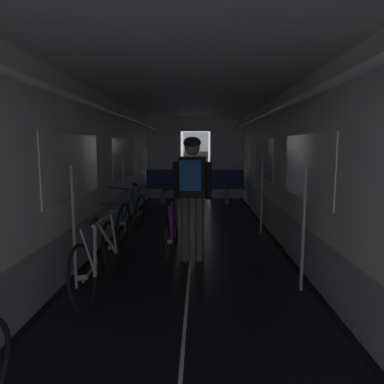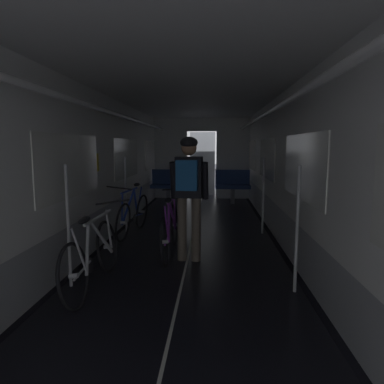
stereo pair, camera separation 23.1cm
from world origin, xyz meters
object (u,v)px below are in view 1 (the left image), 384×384
(bench_seat_far_left, at_px, (163,183))
(bench_seat_far_right, at_px, (227,183))
(person_cyclist_aisle, at_px, (192,185))
(bicycle_purple_in_aisle, at_px, (172,230))
(bicycle_silver, at_px, (99,257))
(bicycle_blue, at_px, (132,214))

(bench_seat_far_left, xyz_separation_m, bench_seat_far_right, (1.80, 0.00, 0.00))
(bench_seat_far_right, distance_m, person_cyclist_aisle, 5.09)
(person_cyclist_aisle, relative_size, bicycle_purple_in_aisle, 1.02)
(bench_seat_far_right, distance_m, bicycle_purple_in_aisle, 4.87)
(bench_seat_far_right, relative_size, bicycle_silver, 0.58)
(person_cyclist_aisle, xyz_separation_m, bicycle_purple_in_aisle, (-0.30, 0.27, -0.69))
(bicycle_blue, distance_m, bicycle_purple_in_aisle, 1.40)
(bicycle_silver, xyz_separation_m, bicycle_purple_in_aisle, (0.72, 1.28, 0.00))
(bench_seat_far_left, bearing_deg, person_cyclist_aisle, -79.48)
(bicycle_silver, distance_m, bicycle_blue, 2.41)
(bicycle_purple_in_aisle, bearing_deg, bicycle_blue, 125.70)
(bicycle_silver, height_order, bicycle_purple_in_aisle, bicycle_silver)
(bicycle_purple_in_aisle, bearing_deg, person_cyclist_aisle, -41.87)
(bench_seat_far_right, distance_m, bicycle_silver, 6.30)
(person_cyclist_aisle, bearing_deg, bicycle_purple_in_aisle, 138.13)
(bicycle_blue, relative_size, bicycle_purple_in_aisle, 1.00)
(bench_seat_far_right, distance_m, bicycle_blue, 4.11)
(bench_seat_far_right, xyz_separation_m, person_cyclist_aisle, (-0.87, -4.99, 0.50))
(bicycle_silver, height_order, bicycle_blue, bicycle_silver)
(bicycle_silver, xyz_separation_m, bicycle_blue, (-0.10, 2.41, 0.00))
(bench_seat_far_left, distance_m, bicycle_silver, 6.01)
(bench_seat_far_right, height_order, person_cyclist_aisle, person_cyclist_aisle)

